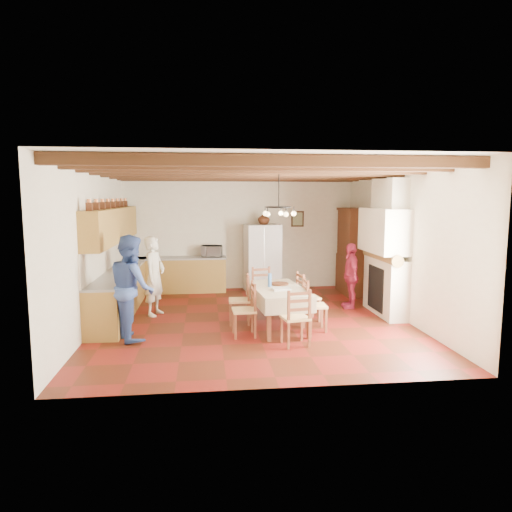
{
  "coord_description": "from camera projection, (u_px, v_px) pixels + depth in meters",
  "views": [
    {
      "loc": [
        -0.93,
        -8.76,
        2.44
      ],
      "look_at": [
        0.1,
        0.3,
        1.25
      ],
      "focal_mm": 32.0,
      "sensor_mm": 36.0,
      "label": 1
    }
  ],
  "objects": [
    {
      "name": "wall_front",
      "position": [
        280.0,
        273.0,
        5.64
      ],
      "size": [
        6.0,
        0.02,
        3.0
      ],
      "primitive_type": "cube",
      "color": "beige",
      "rests_on": "ground"
    },
    {
      "name": "chair_end_near",
      "position": [
        295.0,
        317.0,
        7.49
      ],
      "size": [
        0.48,
        0.46,
        0.96
      ],
      "primitive_type": null,
      "rotation": [
        0.0,
        0.0,
        3.31
      ],
      "color": "brown",
      "rests_on": "floor"
    },
    {
      "name": "microwave",
      "position": [
        212.0,
        251.0,
        11.74
      ],
      "size": [
        0.57,
        0.42,
        0.29
      ],
      "primitive_type": "imported",
      "rotation": [
        0.0,
        0.0,
        -0.13
      ],
      "color": "silver",
      "rests_on": "countertop_back"
    },
    {
      "name": "ceiling",
      "position": [
        253.0,
        166.0,
        8.66
      ],
      "size": [
        6.0,
        6.5,
        0.02
      ],
      "primitive_type": "cube",
      "color": "white",
      "rests_on": "ground"
    },
    {
      "name": "wall_back",
      "position": [
        240.0,
        232.0,
        12.07
      ],
      "size": [
        6.0,
        0.02,
        3.0
      ],
      "primitive_type": "cube",
      "color": "beige",
      "rests_on": "ground"
    },
    {
      "name": "countertop_left",
      "position": [
        121.0,
        271.0,
        9.67
      ],
      "size": [
        0.62,
        4.3,
        0.04
      ],
      "primitive_type": "cube",
      "color": "gray",
      "rests_on": "lower_cabinets_left"
    },
    {
      "name": "backsplash_left",
      "position": [
        107.0,
        256.0,
        9.59
      ],
      "size": [
        0.03,
        4.3,
        0.6
      ],
      "primitive_type": "cube",
      "color": "white",
      "rests_on": "ground"
    },
    {
      "name": "chair_left_near",
      "position": [
        244.0,
        309.0,
        7.99
      ],
      "size": [
        0.42,
        0.43,
        0.96
      ],
      "primitive_type": null,
      "rotation": [
        0.0,
        0.0,
        -1.53
      ],
      "color": "brown",
      "rests_on": "floor"
    },
    {
      "name": "ceiling_beams",
      "position": [
        253.0,
        172.0,
        8.67
      ],
      "size": [
        6.0,
        6.3,
        0.16
      ],
      "primitive_type": null,
      "color": "#3A2411",
      "rests_on": "ground"
    },
    {
      "name": "lower_cabinets_back",
      "position": [
        181.0,
        275.0,
        11.73
      ],
      "size": [
        2.3,
        0.6,
        0.86
      ],
      "primitive_type": "cube",
      "color": "olive",
      "rests_on": "ground"
    },
    {
      "name": "chair_right_far",
      "position": [
        308.0,
        296.0,
        9.02
      ],
      "size": [
        0.45,
        0.47,
        0.96
      ],
      "primitive_type": null,
      "rotation": [
        0.0,
        0.0,
        1.71
      ],
      "color": "brown",
      "rests_on": "floor"
    },
    {
      "name": "backsplash_back",
      "position": [
        181.0,
        244.0,
        11.91
      ],
      "size": [
        2.3,
        0.03,
        0.6
      ],
      "primitive_type": "cube",
      "color": "white",
      "rests_on": "ground"
    },
    {
      "name": "refrigerator",
      "position": [
        262.0,
        258.0,
        11.79
      ],
      "size": [
        0.94,
        0.81,
        1.73
      ],
      "primitive_type": "cube",
      "rotation": [
        0.0,
        0.0,
        0.12
      ],
      "color": "silver",
      "rests_on": "floor"
    },
    {
      "name": "chair_end_far",
      "position": [
        263.0,
        291.0,
        9.58
      ],
      "size": [
        0.46,
        0.44,
        0.96
      ],
      "primitive_type": null,
      "rotation": [
        0.0,
        0.0,
        0.11
      ],
      "color": "brown",
      "rests_on": "floor"
    },
    {
      "name": "person_man",
      "position": [
        154.0,
        276.0,
        9.37
      ],
      "size": [
        0.58,
        0.7,
        1.64
      ],
      "primitive_type": "imported",
      "rotation": [
        0.0,
        0.0,
        1.22
      ],
      "color": "silver",
      "rests_on": "floor"
    },
    {
      "name": "wall_left",
      "position": [
        93.0,
        247.0,
        8.52
      ],
      "size": [
        0.02,
        6.5,
        3.0
      ],
      "primitive_type": "cube",
      "color": "beige",
      "rests_on": "ground"
    },
    {
      "name": "person_woman_blue",
      "position": [
        132.0,
        287.0,
        7.8
      ],
      "size": [
        0.97,
        1.07,
        1.81
      ],
      "primitive_type": "imported",
      "rotation": [
        0.0,
        0.0,
        1.97
      ],
      "color": "#37529A",
      "rests_on": "floor"
    },
    {
      "name": "countertop_back",
      "position": [
        180.0,
        258.0,
        11.67
      ],
      "size": [
        2.34,
        0.62,
        0.04
      ],
      "primitive_type": "cube",
      "color": "gray",
      "rests_on": "lower_cabinets_back"
    },
    {
      "name": "wall_right",
      "position": [
        401.0,
        244.0,
        9.19
      ],
      "size": [
        0.02,
        6.5,
        3.0
      ],
      "primitive_type": "cube",
      "color": "beige",
      "rests_on": "ground"
    },
    {
      "name": "dining_table",
      "position": [
        278.0,
        292.0,
        8.48
      ],
      "size": [
        1.04,
        1.81,
        0.76
      ],
      "rotation": [
        0.0,
        0.0,
        0.09
      ],
      "color": "beige",
      "rests_on": "floor"
    },
    {
      "name": "lower_cabinets_left",
      "position": [
        122.0,
        291.0,
        9.72
      ],
      "size": [
        0.6,
        4.3,
        0.86
      ],
      "primitive_type": "cube",
      "color": "olive",
      "rests_on": "ground"
    },
    {
      "name": "wall_picture",
      "position": [
        297.0,
        219.0,
        12.17
      ],
      "size": [
        0.34,
        0.03,
        0.42
      ],
      "primitive_type": "cube",
      "color": "#302214",
      "rests_on": "ground"
    },
    {
      "name": "fireplace",
      "position": [
        383.0,
        248.0,
        9.37
      ],
      "size": [
        0.56,
        1.6,
        2.8
      ],
      "primitive_type": null,
      "color": "beige",
      "rests_on": "ground"
    },
    {
      "name": "upper_cabinets",
      "position": [
        113.0,
        225.0,
        9.53
      ],
      "size": [
        0.35,
        4.2,
        0.7
      ],
      "primitive_type": "cube",
      "color": "olive",
      "rests_on": "ground"
    },
    {
      "name": "chair_right_near",
      "position": [
        315.0,
        305.0,
        8.33
      ],
      "size": [
        0.42,
        0.43,
        0.96
      ],
      "primitive_type": null,
      "rotation": [
        0.0,
        0.0,
        1.53
      ],
      "color": "brown",
      "rests_on": "floor"
    },
    {
      "name": "chandelier",
      "position": [
        279.0,
        207.0,
        8.28
      ],
      "size": [
        0.47,
        0.47,
        0.03
      ],
      "primitive_type": "torus",
      "color": "black",
      "rests_on": "ground"
    },
    {
      "name": "hutch",
      "position": [
        352.0,
        251.0,
        11.47
      ],
      "size": [
        0.53,
        1.2,
        2.16
      ],
      "primitive_type": null,
      "rotation": [
        0.0,
        0.0,
        -0.02
      ],
      "color": "#3A1F0D",
      "rests_on": "floor"
    },
    {
      "name": "fridge_vase",
      "position": [
        264.0,
        218.0,
        11.66
      ],
      "size": [
        0.35,
        0.35,
        0.31
      ],
      "primitive_type": "imported",
      "rotation": [
        0.0,
        0.0,
        0.19
      ],
      "color": "#3A1F0D",
      "rests_on": "refrigerator"
    },
    {
      "name": "chair_left_far",
      "position": [
        239.0,
        299.0,
        8.76
      ],
      "size": [
        0.42,
        0.44,
        0.96
      ],
      "primitive_type": null,
      "rotation": [
        0.0,
        0.0,
        -1.62
      ],
      "color": "brown",
      "rests_on": "floor"
    },
    {
      "name": "floor",
      "position": [
        253.0,
        321.0,
        9.05
      ],
      "size": [
        6.0,
        6.5,
        0.02
      ],
      "primitive_type": "cube",
      "color": "#491A0D",
      "rests_on": "ground"
    },
    {
      "name": "person_woman_red",
      "position": [
        351.0,
        276.0,
        10.0
      ],
      "size": [
        0.43,
        0.87,
        1.44
      ],
      "primitive_type": "imported",
      "rotation": [
        0.0,
        0.0,
        -1.67
      ],
      "color": "#AF2444",
      "rests_on": "floor"
    }
  ]
}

